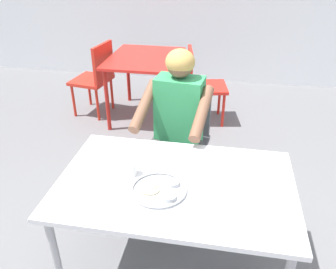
{
  "coord_description": "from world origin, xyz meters",
  "views": [
    {
      "loc": [
        0.17,
        -1.47,
        1.88
      ],
      "look_at": [
        -0.14,
        0.26,
        0.87
      ],
      "focal_mm": 36.41,
      "sensor_mm": 36.0,
      "label": 1
    }
  ],
  "objects_px": {
    "table_foreground": "(175,191)",
    "table_background_red": "(145,64)",
    "chair_red_right": "(200,81)",
    "diner_foreground": "(176,121)",
    "thali_tray": "(159,189)",
    "drinking_cup": "(131,168)",
    "chair_red_left": "(97,75)",
    "chair_foreground": "(182,133)"
  },
  "relations": [
    {
      "from": "thali_tray",
      "to": "table_background_red",
      "type": "xyz_separation_m",
      "value": [
        -0.62,
        2.27,
        -0.08
      ]
    },
    {
      "from": "diner_foreground",
      "to": "chair_red_right",
      "type": "relative_size",
      "value": 1.45
    },
    {
      "from": "chair_red_right",
      "to": "diner_foreground",
      "type": "bearing_deg",
      "value": -91.71
    },
    {
      "from": "chair_red_left",
      "to": "chair_foreground",
      "type": "bearing_deg",
      "value": -46.06
    },
    {
      "from": "chair_red_left",
      "to": "table_background_red",
      "type": "bearing_deg",
      "value": 2.57
    },
    {
      "from": "thali_tray",
      "to": "diner_foreground",
      "type": "distance_m",
      "value": 0.78
    },
    {
      "from": "thali_tray",
      "to": "chair_foreground",
      "type": "bearing_deg",
      "value": 90.75
    },
    {
      "from": "table_foreground",
      "to": "table_background_red",
      "type": "distance_m",
      "value": 2.28
    },
    {
      "from": "chair_foreground",
      "to": "table_background_red",
      "type": "bearing_deg",
      "value": 115.66
    },
    {
      "from": "thali_tray",
      "to": "drinking_cup",
      "type": "height_order",
      "value": "drinking_cup"
    },
    {
      "from": "diner_foreground",
      "to": "thali_tray",
      "type": "bearing_deg",
      "value": -87.47
    },
    {
      "from": "thali_tray",
      "to": "chair_red_left",
      "type": "height_order",
      "value": "chair_red_left"
    },
    {
      "from": "table_background_red",
      "to": "chair_red_left",
      "type": "height_order",
      "value": "chair_red_left"
    },
    {
      "from": "thali_tray",
      "to": "chair_red_right",
      "type": "distance_m",
      "value": 2.27
    },
    {
      "from": "drinking_cup",
      "to": "chair_red_right",
      "type": "relative_size",
      "value": 0.1
    },
    {
      "from": "diner_foreground",
      "to": "chair_red_left",
      "type": "xyz_separation_m",
      "value": [
        -1.17,
        1.46,
        -0.24
      ]
    },
    {
      "from": "chair_red_right",
      "to": "chair_foreground",
      "type": "bearing_deg",
      "value": -91.05
    },
    {
      "from": "thali_tray",
      "to": "diner_foreground",
      "type": "relative_size",
      "value": 0.24
    },
    {
      "from": "chair_red_right",
      "to": "chair_red_left",
      "type": "bearing_deg",
      "value": -178.92
    },
    {
      "from": "table_foreground",
      "to": "chair_foreground",
      "type": "height_order",
      "value": "chair_foreground"
    },
    {
      "from": "chair_foreground",
      "to": "diner_foreground",
      "type": "relative_size",
      "value": 0.72
    },
    {
      "from": "chair_foreground",
      "to": "chair_red_right",
      "type": "bearing_deg",
      "value": 88.95
    },
    {
      "from": "diner_foreground",
      "to": "table_background_red",
      "type": "relative_size",
      "value": 1.3
    },
    {
      "from": "drinking_cup",
      "to": "chair_red_right",
      "type": "distance_m",
      "value": 2.17
    },
    {
      "from": "thali_tray",
      "to": "table_foreground",
      "type": "bearing_deg",
      "value": 53.44
    },
    {
      "from": "table_background_red",
      "to": "table_foreground",
      "type": "bearing_deg",
      "value": -72.29
    },
    {
      "from": "thali_tray",
      "to": "table_background_red",
      "type": "height_order",
      "value": "thali_tray"
    },
    {
      "from": "drinking_cup",
      "to": "chair_red_left",
      "type": "height_order",
      "value": "chair_red_left"
    },
    {
      "from": "chair_foreground",
      "to": "diner_foreground",
      "type": "bearing_deg",
      "value": -95.44
    },
    {
      "from": "drinking_cup",
      "to": "chair_red_right",
      "type": "xyz_separation_m",
      "value": [
        0.2,
        2.14,
        -0.28
      ]
    },
    {
      "from": "table_foreground",
      "to": "drinking_cup",
      "type": "bearing_deg",
      "value": 175.19
    },
    {
      "from": "diner_foreground",
      "to": "chair_red_left",
      "type": "bearing_deg",
      "value": 128.74
    },
    {
      "from": "drinking_cup",
      "to": "chair_foreground",
      "type": "height_order",
      "value": "chair_foreground"
    },
    {
      "from": "thali_tray",
      "to": "diner_foreground",
      "type": "bearing_deg",
      "value": 92.53
    },
    {
      "from": "thali_tray",
      "to": "chair_red_right",
      "type": "bearing_deg",
      "value": 89.75
    },
    {
      "from": "table_foreground",
      "to": "diner_foreground",
      "type": "relative_size",
      "value": 1.05
    },
    {
      "from": "chair_red_left",
      "to": "diner_foreground",
      "type": "bearing_deg",
      "value": -51.26
    },
    {
      "from": "thali_tray",
      "to": "drinking_cup",
      "type": "bearing_deg",
      "value": 147.83
    },
    {
      "from": "thali_tray",
      "to": "chair_red_right",
      "type": "xyz_separation_m",
      "value": [
        0.01,
        2.26,
        -0.24
      ]
    },
    {
      "from": "table_foreground",
      "to": "table_background_red",
      "type": "relative_size",
      "value": 1.36
    },
    {
      "from": "drinking_cup",
      "to": "chair_red_left",
      "type": "xyz_separation_m",
      "value": [
        -1.02,
        2.12,
        -0.27
      ]
    },
    {
      "from": "thali_tray",
      "to": "chair_red_left",
      "type": "distance_m",
      "value": 2.55
    }
  ]
}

